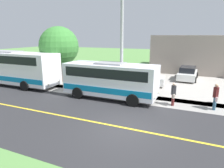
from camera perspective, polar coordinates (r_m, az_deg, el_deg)
The scene contains 14 objects.
ground_plane at distance 10.88m, azimuth 3.73°, elevation -12.47°, with size 120.00×120.00×0.00m, color #548442.
road_surface at distance 10.88m, azimuth 3.73°, elevation -12.45°, with size 8.00×100.00×0.01m, color #28282B.
sidewalk at distance 15.52m, azimuth 10.34°, elevation -4.44°, with size 2.40×100.00×0.01m, color gray.
parking_lot_surface at distance 22.12m, azimuth 22.36°, elevation 0.24°, with size 14.00×36.00×0.01m, color #9E9991.
road_centre_line at distance 10.88m, azimuth 3.73°, elevation -12.42°, with size 0.16×100.00×0.00m, color gold.
shuttle_bus_front at distance 15.34m, azimuth -0.53°, elevation 1.53°, with size 2.61×7.29×2.80m.
transit_bus_rear at distance 22.37m, azimuth -27.88°, elevation 4.55°, with size 2.74×11.45×3.32m.
pedestrian_with_bags at distance 14.69m, azimuth 27.51°, elevation -3.03°, with size 0.72×0.34×1.76m.
pedestrian_waiting at distance 14.50m, azimuth 17.18°, elevation -2.56°, with size 0.72×0.34×1.64m.
street_light_pole at distance 15.09m, azimuth 2.68°, elevation 14.21°, with size 1.97×0.24×9.00m.
parked_car_near at distance 19.83m, azimuth 8.60°, elevation 1.69°, with size 2.34×4.55×1.45m.
parked_car_far at distance 23.52m, azimuth 20.80°, elevation 2.85°, with size 4.45×2.12×1.45m.
tree_curbside at distance 21.18m, azimuth -14.90°, elevation 10.37°, with size 3.94×3.94×5.68m.
commercial_building at distance 30.77m, azimuth 28.08°, elevation 7.74°, with size 10.00×16.32×4.78m, color gray.
Camera 1 is at (9.19, 3.27, 4.83)m, focal length 31.96 mm.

